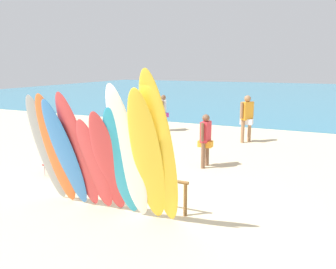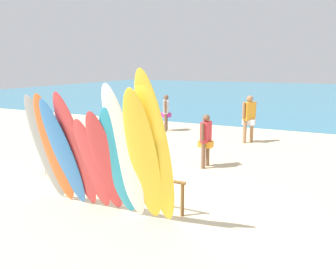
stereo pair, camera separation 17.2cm
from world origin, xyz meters
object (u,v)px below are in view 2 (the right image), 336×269
beachgoer_photographing (249,116)px  beachgoer_midbeach (166,110)px  surfboard_grey_0 (46,150)px  surfboard_white_7 (124,155)px  surfboard_teal_6 (119,164)px  surfboard_yellow_9 (156,152)px  surfboard_orange_1 (55,151)px  surfboard_blue_2 (64,155)px  surfboard_red_5 (105,164)px  beachgoer_near_rack (206,137)px  beach_chair_red (83,147)px  surfboard_yellow_8 (144,159)px  surfboard_rack (118,178)px  beach_chair_blue (62,158)px  surfboard_red_4 (93,166)px  surfboard_red_3 (76,153)px

beachgoer_photographing → beachgoer_midbeach: bearing=112.0°
surfboard_grey_0 → surfboard_white_7: bearing=-5.6°
surfboard_teal_6 → surfboard_yellow_9: 0.83m
surfboard_orange_1 → beachgoer_midbeach: surfboard_orange_1 is taller
surfboard_blue_2 → surfboard_red_5: 0.92m
beachgoer_near_rack → beach_chair_red: size_ratio=1.82×
surfboard_blue_2 → surfboard_yellow_8: surfboard_yellow_8 is taller
surfboard_rack → surfboard_blue_2: size_ratio=1.26×
beachgoer_midbeach → beach_chair_red: beachgoer_midbeach is taller
surfboard_white_7 → beach_chair_blue: (-3.06, 1.74, -0.85)m
surfboard_rack → surfboard_grey_0: bearing=-153.8°
surfboard_blue_2 → surfboard_yellow_9: 1.99m
surfboard_orange_1 → beach_chair_red: 3.31m
beachgoer_photographing → beach_chair_red: size_ratio=2.11×
beachgoer_near_rack → surfboard_rack: bearing=170.0°
surfboard_red_5 → surfboard_white_7: size_ratio=0.83×
surfboard_red_4 → beachgoer_photographing: (1.37, 7.30, 0.04)m
surfboard_red_3 → surfboard_red_5: bearing=5.0°
surfboard_red_4 → beachgoer_photographing: bearing=81.4°
surfboard_grey_0 → surfboard_white_7: 1.92m
beachgoer_photographing → beach_chair_red: beachgoer_photographing is taller
surfboard_grey_0 → surfboard_red_3: 0.82m
surfboard_teal_6 → beach_chair_red: size_ratio=2.78×
surfboard_grey_0 → surfboard_red_3: (0.81, -0.06, 0.04)m
surfboard_red_3 → surfboard_yellow_9: (1.69, -0.01, 0.20)m
surfboard_grey_0 → surfboard_red_4: bearing=-2.0°
surfboard_blue_2 → surfboard_red_3: bearing=10.6°
surfboard_red_3 → beachgoer_near_rack: (1.27, 3.80, -0.33)m
surfboard_blue_2 → surfboard_red_3: (0.28, 0.03, 0.07)m
beach_chair_red → surfboard_yellow_9: bearing=-50.4°
surfboard_red_4 → beachgoer_midbeach: 8.36m
beach_chair_red → surfboard_orange_1: bearing=-73.9°
surfboard_rack → surfboard_red_5: 0.84m
surfboard_teal_6 → beachgoer_near_rack: (0.34, 3.77, -0.22)m
surfboard_red_5 → surfboard_yellow_9: 1.11m
surfboard_blue_2 → beachgoer_photographing: size_ratio=1.38×
beach_chair_red → surfboard_teal_6: bearing=-56.1°
beach_chair_blue → beach_chair_red: bearing=114.6°
beachgoer_midbeach → beach_chair_blue: (0.04, -6.40, -0.47)m
surfboard_yellow_8 → surfboard_yellow_9: size_ratio=0.91×
surfboard_red_3 → beach_chair_red: surfboard_red_3 is taller
surfboard_red_4 → surfboard_white_7: 0.85m
surfboard_red_3 → surfboard_red_5: surfboard_red_3 is taller
surfboard_teal_6 → beach_chair_red: surfboard_teal_6 is taller
surfboard_red_5 → surfboard_teal_6: bearing=-4.5°
surfboard_blue_2 → beach_chair_red: bearing=129.4°
surfboard_white_7 → beachgoer_photographing: 7.44m
surfboard_orange_1 → surfboard_white_7: 1.65m
surfboard_grey_0 → beachgoer_near_rack: surfboard_grey_0 is taller
beach_chair_red → beachgoer_near_rack: bearing=1.9°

